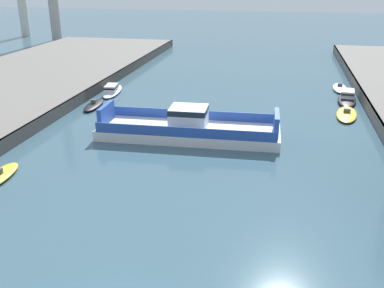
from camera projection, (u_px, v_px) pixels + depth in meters
The scene contains 6 objects.
chain_ferry at pixel (189, 128), 48.87m from camera, with size 20.34×7.04×3.49m.
moored_boat_near_right at pixel (94, 105), 60.05m from camera, with size 2.27×6.08×1.04m.
moored_boat_mid_left at pixel (340, 88), 69.00m from camera, with size 2.30×6.58×1.02m.
moored_boat_mid_right at pixel (347, 97), 62.60m from camera, with size 3.32×7.99×1.57m.
moored_boat_far_right at pixel (112, 90), 66.75m from camera, with size 3.49×8.42×1.43m.
moored_boat_upstream_a at pixel (347, 114), 56.30m from camera, with size 3.46×7.59×0.98m.
Camera 1 is at (7.87, -16.95, 17.28)m, focal length 41.06 mm.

